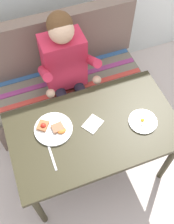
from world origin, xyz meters
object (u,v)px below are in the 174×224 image
plate_eggs (143,121)px  knife (52,157)px  couch (65,84)px  napkin (93,124)px  person (67,69)px  table (94,134)px  plate_breakfast (53,129)px

plate_eggs → knife: (-0.68, -0.03, -0.01)m
couch → napkin: 0.83m
person → table: bearing=-88.7°
plate_eggs → couch: bearing=112.0°
couch → knife: (-0.34, -0.87, 0.40)m
table → knife: knife is taller
person → plate_breakfast: 0.56m
table → knife: 0.37m
napkin → couch: bearing=89.8°
plate_eggs → plate_breakfast: bearing=164.9°
plate_eggs → table: bearing=167.5°
table → plate_eggs: plate_eggs is taller
person → napkin: person is taller
table → couch: 0.83m
table → couch: (0.00, 0.76, -0.32)m
plate_breakfast → napkin: plate_breakfast is taller
couch → napkin: bearing=-90.2°
table → plate_eggs: size_ratio=5.93×
person → knife: size_ratio=6.06×
table → knife: (-0.34, -0.11, 0.08)m
napkin → plate_eggs: bearing=-17.6°
knife → couch: bearing=68.5°
couch → napkin: size_ratio=10.80×
plate_eggs → person: bearing=117.9°
plate_breakfast → plate_eggs: (0.61, -0.17, -0.00)m
couch → knife: couch is taller
napkin → person: bearing=91.1°
plate_eggs → knife: plate_eggs is taller
table → person: bearing=91.3°
couch → plate_eggs: bearing=-68.0°
couch → person: bearing=-94.3°
couch → plate_breakfast: size_ratio=5.37×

